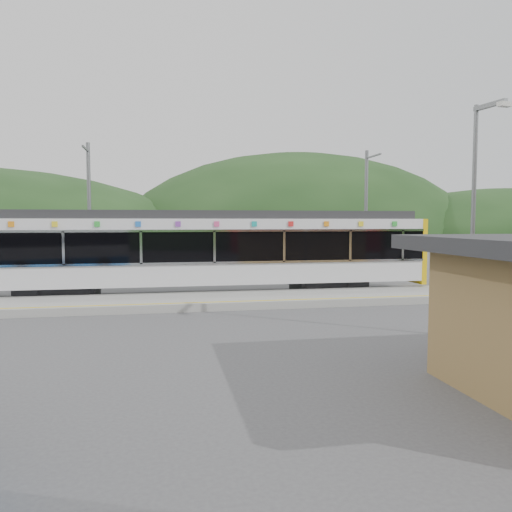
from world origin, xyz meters
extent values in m
plane|color=#4C4C4F|center=(0.00, 0.00, 0.00)|extent=(120.00, 120.00, 0.00)
ellipsoid|color=#1E3D19|center=(16.00, 54.00, 0.00)|extent=(52.00, 39.00, 26.00)
ellipsoid|color=#1E3D19|center=(45.00, 48.00, 0.00)|extent=(44.00, 33.00, 16.00)
cube|color=#9E9E99|center=(0.00, 3.30, 0.15)|extent=(26.00, 3.20, 0.30)
cube|color=yellow|center=(0.00, 2.00, 0.30)|extent=(26.00, 0.10, 0.01)
cube|color=black|center=(-7.97, 6.00, 0.30)|extent=(3.20, 2.20, 0.56)
cube|color=black|center=(4.03, 6.00, 0.30)|extent=(3.20, 2.20, 0.56)
cube|color=silver|center=(-1.97, 6.00, 1.04)|extent=(20.00, 2.90, 0.92)
cube|color=black|center=(-1.97, 6.00, 2.23)|extent=(20.00, 2.96, 1.45)
cube|color=silver|center=(-1.97, 4.50, 1.55)|extent=(20.00, 0.05, 0.10)
cube|color=silver|center=(-1.97, 4.50, 2.90)|extent=(20.00, 0.05, 0.10)
cube|color=silver|center=(-1.97, 6.00, 3.17)|extent=(20.00, 2.90, 0.45)
cube|color=#2D2D30|center=(-1.97, 6.00, 3.58)|extent=(19.40, 2.50, 0.36)
cube|color=yellow|center=(8.15, 6.00, 1.90)|extent=(0.24, 2.92, 3.00)
cube|color=silver|center=(-7.47, 4.50, 2.23)|extent=(0.10, 0.05, 1.35)
cube|color=silver|center=(-4.47, 4.50, 2.23)|extent=(0.10, 0.05, 1.35)
cube|color=silver|center=(-1.47, 4.50, 2.23)|extent=(0.10, 0.05, 1.35)
cube|color=silver|center=(1.53, 4.50, 2.23)|extent=(0.10, 0.05, 1.35)
cube|color=silver|center=(4.53, 4.50, 2.23)|extent=(0.10, 0.05, 1.35)
cube|color=silver|center=(7.03, 4.50, 2.23)|extent=(0.10, 0.05, 1.35)
cube|color=orange|center=(-9.37, 4.51, 3.18)|extent=(0.22, 0.04, 0.22)
cube|color=yellow|center=(-7.77, 4.51, 3.18)|extent=(0.22, 0.04, 0.22)
cube|color=green|center=(-6.17, 4.51, 3.18)|extent=(0.22, 0.04, 0.22)
cube|color=blue|center=(-4.57, 4.51, 3.18)|extent=(0.22, 0.04, 0.22)
cube|color=purple|center=(-2.97, 4.51, 3.18)|extent=(0.22, 0.04, 0.22)
cube|color=#E54C8C|center=(-1.37, 4.51, 3.18)|extent=(0.22, 0.04, 0.22)
cube|color=#19A5A5|center=(0.23, 4.51, 3.18)|extent=(0.22, 0.04, 0.22)
cube|color=red|center=(1.83, 4.51, 3.18)|extent=(0.22, 0.04, 0.22)
cube|color=orange|center=(3.43, 4.51, 3.18)|extent=(0.22, 0.04, 0.22)
cube|color=yellow|center=(5.03, 4.51, 3.18)|extent=(0.22, 0.04, 0.22)
cube|color=green|center=(6.63, 4.51, 3.18)|extent=(0.22, 0.04, 0.22)
cylinder|color=slate|center=(-7.00, 8.60, 3.50)|extent=(0.18, 0.18, 7.00)
cube|color=slate|center=(-7.00, 7.80, 6.60)|extent=(0.08, 1.80, 0.08)
cylinder|color=slate|center=(7.00, 8.60, 3.50)|extent=(0.18, 0.18, 7.00)
cube|color=slate|center=(7.00, 7.80, 6.60)|extent=(0.08, 1.80, 0.08)
cylinder|color=slate|center=(4.93, -3.68, 3.25)|extent=(0.12, 0.12, 6.49)
cube|color=slate|center=(4.93, -4.17, 6.39)|extent=(0.28, 1.09, 0.12)
cube|color=silver|center=(4.93, -4.65, 6.30)|extent=(0.37, 0.23, 0.12)
camera|label=1|loc=(-3.66, -16.27, 3.30)|focal=35.00mm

